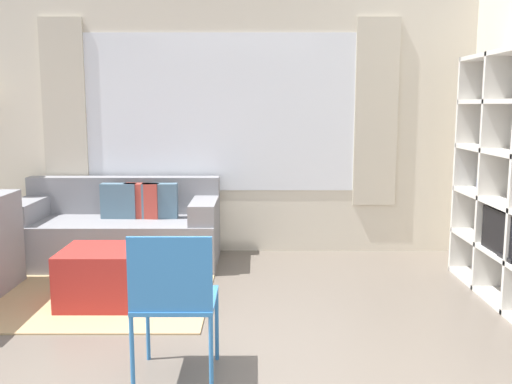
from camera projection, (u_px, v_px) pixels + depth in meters
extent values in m
cube|color=beige|center=(222.00, 123.00, 5.88)|extent=(6.37, 0.07, 2.70)
cube|color=white|center=(221.00, 113.00, 5.83)|extent=(2.85, 0.01, 1.60)
cube|color=beige|center=(65.00, 113.00, 5.82)|extent=(0.44, 0.03, 1.90)
cube|color=beige|center=(377.00, 113.00, 5.81)|extent=(0.44, 0.03, 1.90)
cube|color=tan|center=(52.00, 291.00, 4.73)|extent=(2.65, 1.82, 0.01)
cube|color=silver|center=(505.00, 174.00, 4.62)|extent=(0.42, 0.04, 1.95)
cube|color=silver|center=(478.00, 167.00, 5.19)|extent=(0.42, 0.04, 1.95)
cube|color=black|center=(510.00, 238.00, 4.14)|extent=(0.04, 0.91, 0.33)
cube|color=black|center=(512.00, 258.00, 4.17)|extent=(0.10, 0.24, 0.03)
cube|color=#2856A8|center=(486.00, 185.00, 4.96)|extent=(0.10, 0.10, 0.09)
cylinder|color=white|center=(490.00, 138.00, 4.86)|extent=(0.07, 0.07, 0.14)
cube|color=white|center=(484.00, 224.00, 5.00)|extent=(0.07, 0.07, 0.17)
cube|color=gray|center=(119.00, 241.00, 5.54)|extent=(1.94, 0.86, 0.44)
cube|color=gray|center=(125.00, 195.00, 5.81)|extent=(1.94, 0.18, 0.37)
cube|color=gray|center=(30.00, 209.00, 5.49)|extent=(0.24, 0.80, 0.19)
cube|color=gray|center=(206.00, 209.00, 5.49)|extent=(0.24, 0.80, 0.19)
cube|color=slate|center=(120.00, 201.00, 5.54)|extent=(0.34, 0.13, 0.34)
cube|color=slate|center=(161.00, 201.00, 5.53)|extent=(0.34, 0.13, 0.34)
cube|color=#AD3D33|center=(143.00, 201.00, 5.54)|extent=(0.35, 0.16, 0.34)
cube|color=#A82823|center=(105.00, 276.00, 4.41)|extent=(0.63, 0.58, 0.44)
cylinder|color=#3375B7|center=(218.00, 325.00, 3.43)|extent=(0.02, 0.02, 0.44)
cylinder|color=#3375B7|center=(149.00, 325.00, 3.43)|extent=(0.02, 0.02, 0.44)
cylinder|color=#3375B7|center=(212.00, 356.00, 3.00)|extent=(0.02, 0.02, 0.44)
cylinder|color=#3375B7|center=(133.00, 356.00, 3.00)|extent=(0.02, 0.02, 0.44)
cube|color=#3375B7|center=(177.00, 300.00, 3.18)|extent=(0.44, 0.46, 0.02)
cube|color=#3375B7|center=(171.00, 274.00, 2.94)|extent=(0.44, 0.02, 0.40)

